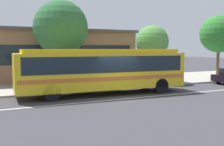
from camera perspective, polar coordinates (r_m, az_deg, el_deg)
ground_plane at (r=16.73m, az=1.24°, el=-5.04°), size 120.00×120.00×0.00m
sidewalk_slab at (r=22.73m, az=-6.20°, el=-2.19°), size 60.00×8.00×0.12m
lane_stripe_center at (r=16.03m, az=2.53°, el=-5.48°), size 56.00×0.16×0.01m
transit_bus at (r=17.43m, az=-1.87°, el=1.01°), size 11.01×3.01×2.93m
pedestrian_waiting_near_sign at (r=18.92m, az=-13.78°, el=-0.76°), size 0.46×0.46×1.61m
pedestrian_walking_along_curb at (r=20.11m, az=-8.81°, el=-0.22°), size 0.40×0.40×1.66m
bus_stop_sign at (r=21.63m, az=8.34°, el=1.84°), size 0.12×0.44×2.50m
street_tree_near_stop at (r=21.31m, az=-10.78°, el=9.37°), size 4.19×4.19×6.54m
street_tree_mid_block at (r=23.58m, az=8.51°, el=6.48°), size 2.82×2.82×4.83m
street_tree_far_end at (r=29.07m, az=21.62°, el=7.67°), size 3.73×3.73×6.16m
station_building at (r=27.34m, az=-14.96°, el=3.75°), size 17.09×8.76×4.71m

